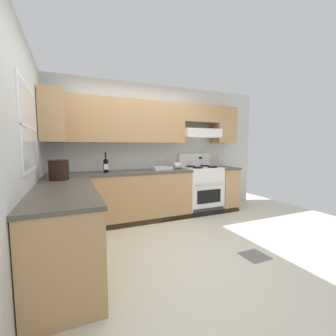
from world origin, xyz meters
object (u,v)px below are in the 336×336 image
at_px(stove, 201,189).
at_px(bucket, 59,169).
at_px(wine_bottle, 106,165).
at_px(paper_towel_roll, 177,165).
at_px(bowl, 162,169).

xyz_separation_m(stove, bucket, (-2.60, -0.60, 0.57)).
height_order(wine_bottle, paper_towel_roll, wine_bottle).
bearing_deg(paper_towel_roll, wine_bottle, -175.55).
xyz_separation_m(bowl, bucket, (-1.74, -0.63, 0.12)).
xyz_separation_m(wine_bottle, bucket, (-0.70, -0.59, 0.01)).
bearing_deg(stove, paper_towel_roll, 169.35).
height_order(wine_bottle, bowl, wine_bottle).
bearing_deg(bucket, bowl, 19.90).
xyz_separation_m(wine_bottle, bowl, (1.05, 0.04, -0.11)).
distance_m(stove, wine_bottle, 1.99).
relative_size(stove, bucket, 4.52).
relative_size(wine_bottle, bucket, 1.30).
relative_size(bucket, paper_towel_roll, 1.92).
xyz_separation_m(stove, wine_bottle, (-1.90, -0.01, 0.56)).
bearing_deg(bucket, stove, 12.95).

